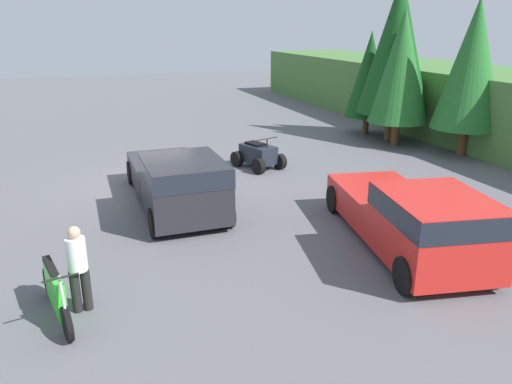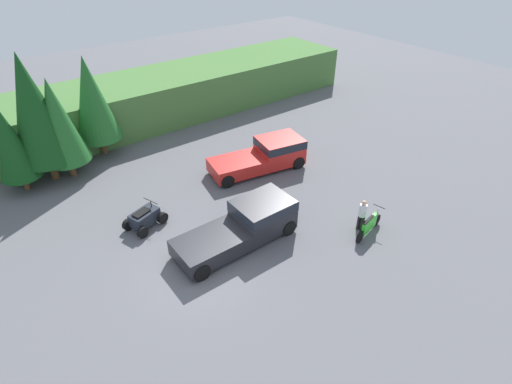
% 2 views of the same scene
% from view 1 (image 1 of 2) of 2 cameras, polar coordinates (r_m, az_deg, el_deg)
% --- Properties ---
extents(ground_plane, '(80.00, 80.00, 0.00)m').
position_cam_1_polar(ground_plane, '(17.55, -11.58, 0.86)').
color(ground_plane, '#5B5B60').
extents(tree_left, '(2.18, 2.18, 4.96)m').
position_cam_1_polar(tree_left, '(25.40, 12.82, 12.95)').
color(tree_left, brown).
rests_on(tree_left, ground_plane).
extents(tree_mid_left, '(3.25, 3.25, 7.38)m').
position_cam_1_polar(tree_mid_left, '(24.13, 15.80, 15.84)').
color(tree_mid_left, brown).
rests_on(tree_mid_left, ground_plane).
extents(tree_mid_right, '(2.62, 2.62, 5.95)m').
position_cam_1_polar(tree_mid_right, '(23.23, 16.25, 13.63)').
color(tree_mid_right, brown).
rests_on(tree_mid_right, ground_plane).
extents(tree_right, '(2.79, 2.79, 6.34)m').
position_cam_1_polar(tree_right, '(22.32, 23.50, 13.26)').
color(tree_right, brown).
rests_on(tree_right, ground_plane).
extents(pickup_truck_red, '(6.06, 3.19, 1.77)m').
position_cam_1_polar(pickup_truck_red, '(12.36, 17.68, -2.75)').
color(pickup_truck_red, red).
rests_on(pickup_truck_red, ground_plane).
extents(pickup_truck_second, '(5.92, 2.23, 1.77)m').
position_cam_1_polar(pickup_truck_second, '(14.77, -9.00, 1.41)').
color(pickup_truck_second, '#232328').
rests_on(pickup_truck_second, ground_plane).
extents(dirt_bike, '(2.30, 0.75, 1.21)m').
position_cam_1_polar(dirt_bike, '(10.17, -21.89, -10.71)').
color(dirt_bike, black).
rests_on(dirt_bike, ground_plane).
extents(quad_atv, '(2.22, 1.81, 1.24)m').
position_cam_1_polar(quad_atv, '(19.10, 0.25, 4.22)').
color(quad_atv, black).
rests_on(quad_atv, ground_plane).
extents(rider_person, '(0.39, 0.39, 1.75)m').
position_cam_1_polar(rider_person, '(10.04, -19.68, -7.95)').
color(rider_person, black).
rests_on(rider_person, ground_plane).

